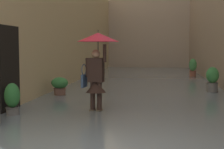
{
  "coord_description": "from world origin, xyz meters",
  "views": [
    {
      "loc": [
        -0.6,
        4.27,
        1.67
      ],
      "look_at": [
        0.35,
        -3.05,
        1.07
      ],
      "focal_mm": 54.41,
      "sensor_mm": 36.0,
      "label": 1
    }
  ],
  "objects_px": {
    "person_wading": "(97,55)",
    "potted_plant_far_left": "(193,68)",
    "potted_plant_near_left": "(212,80)",
    "potted_plant_mid_right": "(60,86)",
    "potted_plant_far_right": "(12,99)"
  },
  "relations": [
    {
      "from": "person_wading",
      "to": "potted_plant_far_left",
      "type": "bearing_deg",
      "value": -108.37
    },
    {
      "from": "person_wading",
      "to": "potted_plant_far_left",
      "type": "height_order",
      "value": "person_wading"
    },
    {
      "from": "potted_plant_near_left",
      "to": "potted_plant_far_left",
      "type": "bearing_deg",
      "value": -89.86
    },
    {
      "from": "potted_plant_mid_right",
      "to": "potted_plant_far_right",
      "type": "height_order",
      "value": "potted_plant_far_right"
    },
    {
      "from": "person_wading",
      "to": "potted_plant_far_right",
      "type": "height_order",
      "value": "person_wading"
    },
    {
      "from": "potted_plant_far_left",
      "to": "potted_plant_far_right",
      "type": "bearing_deg",
      "value": 64.41
    },
    {
      "from": "potted_plant_far_right",
      "to": "potted_plant_far_left",
      "type": "bearing_deg",
      "value": -115.59
    },
    {
      "from": "potted_plant_mid_right",
      "to": "potted_plant_far_left",
      "type": "relative_size",
      "value": 0.64
    },
    {
      "from": "potted_plant_mid_right",
      "to": "potted_plant_far_left",
      "type": "height_order",
      "value": "potted_plant_far_left"
    },
    {
      "from": "potted_plant_near_left",
      "to": "potted_plant_far_right",
      "type": "height_order",
      "value": "potted_plant_near_left"
    },
    {
      "from": "person_wading",
      "to": "potted_plant_mid_right",
      "type": "height_order",
      "value": "person_wading"
    },
    {
      "from": "person_wading",
      "to": "potted_plant_far_left",
      "type": "xyz_separation_m",
      "value": [
        -3.42,
        -10.31,
        -0.92
      ]
    },
    {
      "from": "potted_plant_mid_right",
      "to": "potted_plant_far_right",
      "type": "xyz_separation_m",
      "value": [
        0.17,
        3.37,
        0.06
      ]
    },
    {
      "from": "potted_plant_near_left",
      "to": "potted_plant_far_right",
      "type": "bearing_deg",
      "value": 41.9
    },
    {
      "from": "person_wading",
      "to": "potted_plant_far_right",
      "type": "bearing_deg",
      "value": 22.4
    }
  ]
}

